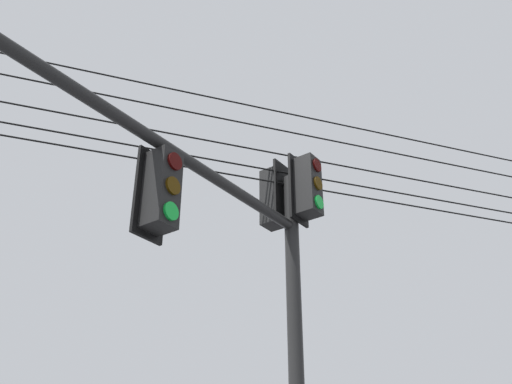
# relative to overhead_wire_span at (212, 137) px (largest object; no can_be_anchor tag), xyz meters

# --- Properties ---
(signal_mast_assembly) EXTENTS (4.67, 2.35, 6.78)m
(signal_mast_assembly) POSITION_rel_overhead_wire_span_xyz_m (-0.00, 0.73, -2.13)
(signal_mast_assembly) COLOR black
(signal_mast_assembly) RESTS_ON ground
(overhead_wire_span) EXTENTS (14.69, 22.20, 1.59)m
(overhead_wire_span) POSITION_rel_overhead_wire_span_xyz_m (0.00, 0.00, 0.00)
(overhead_wire_span) COLOR black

